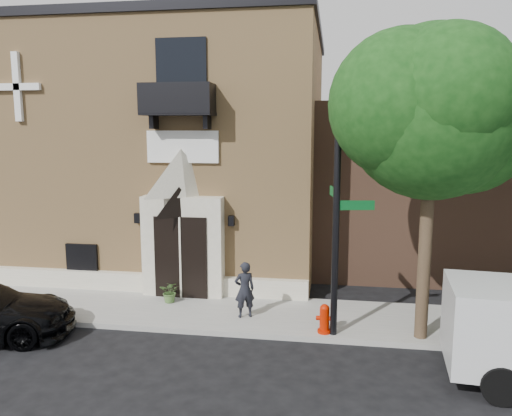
% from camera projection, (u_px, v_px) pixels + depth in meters
% --- Properties ---
extents(ground, '(120.00, 120.00, 0.00)m').
position_uv_depth(ground, '(190.00, 335.00, 13.33)').
color(ground, black).
rests_on(ground, ground).
extents(sidewalk, '(42.00, 3.00, 0.15)m').
position_uv_depth(sidewalk, '(237.00, 314.00, 14.63)').
color(sidewalk, gray).
rests_on(sidewalk, ground).
extents(church, '(12.20, 11.01, 9.30)m').
position_uv_depth(church, '(173.00, 149.00, 20.84)').
color(church, tan).
rests_on(church, ground).
extents(street_tree_left, '(4.97, 4.38, 7.77)m').
position_uv_depth(street_tree_left, '(434.00, 111.00, 11.84)').
color(street_tree_left, '#38281C').
rests_on(street_tree_left, sidewalk).
extents(street_sign, '(1.13, 1.04, 6.58)m').
position_uv_depth(street_sign, '(337.00, 209.00, 12.52)').
color(street_sign, black).
rests_on(street_sign, sidewalk).
extents(fire_hydrant, '(0.44, 0.35, 0.77)m').
position_uv_depth(fire_hydrant, '(324.00, 319.00, 13.05)').
color(fire_hydrant, '#AB1600').
rests_on(fire_hydrant, sidewalk).
extents(planter, '(0.63, 0.56, 0.67)m').
position_uv_depth(planter, '(170.00, 292.00, 15.37)').
color(planter, '#4A6D34').
rests_on(planter, sidewalk).
extents(pedestrian_near, '(0.69, 0.59, 1.61)m').
position_uv_depth(pedestrian_near, '(245.00, 290.00, 14.09)').
color(pedestrian_near, black).
rests_on(pedestrian_near, sidewalk).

